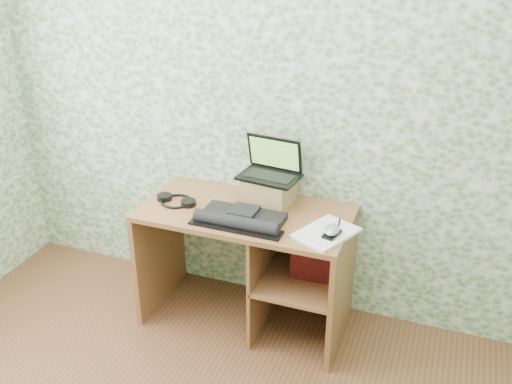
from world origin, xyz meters
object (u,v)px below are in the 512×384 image
at_px(desk, 260,251).
at_px(notepad, 326,233).
at_px(keyboard, 240,219).
at_px(laptop, 271,167).
at_px(riser, 269,190).

bearing_deg(desk, notepad, -16.99).
height_order(desk, notepad, notepad).
bearing_deg(notepad, keyboard, -150.37).
relative_size(laptop, notepad, 1.09).
bearing_deg(laptop, keyboard, -95.06).
distance_m(desk, riser, 0.37).
relative_size(desk, riser, 4.53).
bearing_deg(keyboard, notepad, 5.40).
distance_m(desk, keyboard, 0.34).
relative_size(desk, notepad, 3.62).
xyz_separation_m(desk, riser, (0.01, 0.12, 0.35)).
xyz_separation_m(riser, notepad, (0.40, -0.24, -0.07)).
distance_m(riser, keyboard, 0.29).
bearing_deg(notepad, laptop, 170.26).
bearing_deg(notepad, riser, 173.87).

